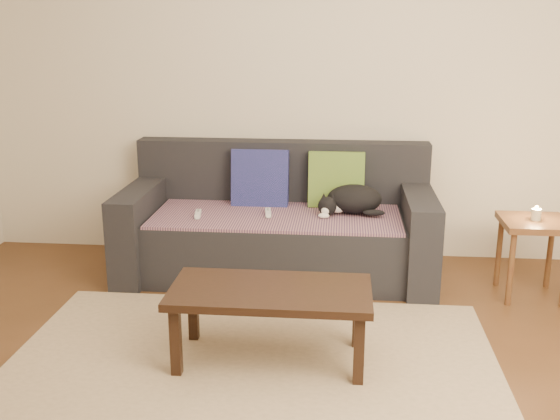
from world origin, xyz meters
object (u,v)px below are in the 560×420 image
Objects in this scene: wii_remote_b at (268,213)px; side_table at (534,234)px; coffee_table at (270,298)px; sofa at (278,229)px; wii_remote_a at (198,214)px; cat at (352,200)px.

side_table reaches higher than wii_remote_b.
coffee_table is (-1.54, -1.01, -0.06)m from side_table.
sofa is 0.57m from wii_remote_a.
wii_remote_a is (-1.02, -0.17, -0.08)m from cat.
wii_remote_b is (0.46, 0.08, 0.00)m from wii_remote_a.
sofa is 2.09× the size of coffee_table.
wii_remote_b reaches higher than coffee_table.
sofa is 4.16× the size of side_table.
wii_remote_a is at bearing -160.28° from sofa.
sofa is at bearing -35.80° from wii_remote_b.
wii_remote_a is 1.00× the size of wii_remote_b.
side_table reaches higher than coffee_table.
wii_remote_b is (-0.56, -0.10, -0.08)m from cat.
sofa is 0.19m from wii_remote_b.
side_table is (1.64, -0.29, 0.11)m from sofa.
sofa reaches higher than wii_remote_b.
side_table is at bearing -4.82° from cat.
cat is at bearing 72.12° from coffee_table.
cat is 1.04m from wii_remote_a.
cat reaches higher than coffee_table.
coffee_table is at bearing -85.98° from sofa.
side_table is at bearing -9.90° from sofa.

